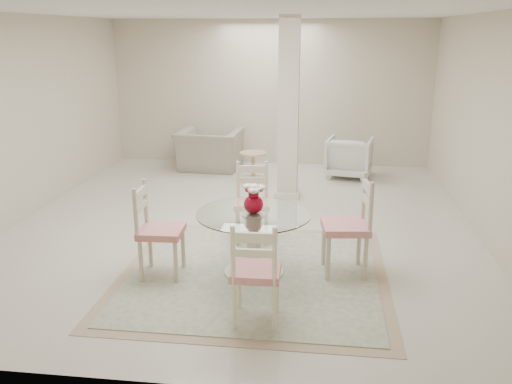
# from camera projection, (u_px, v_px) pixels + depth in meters

# --- Properties ---
(ground) EXTENTS (7.00, 7.00, 0.00)m
(ground) POSITION_uv_depth(u_px,v_px,m) (243.00, 223.00, 7.27)
(ground) COLOR beige
(ground) RESTS_ON ground
(room_shell) EXTENTS (6.02, 7.02, 2.71)m
(room_shell) POSITION_uv_depth(u_px,v_px,m) (242.00, 83.00, 6.74)
(room_shell) COLOR beige
(room_shell) RESTS_ON ground
(column) EXTENTS (0.30, 0.30, 2.70)m
(column) POSITION_uv_depth(u_px,v_px,m) (289.00, 110.00, 8.06)
(column) COLOR beige
(column) RESTS_ON ground
(area_rug) EXTENTS (2.79, 2.79, 0.02)m
(area_rug) POSITION_uv_depth(u_px,v_px,m) (254.00, 274.00, 5.73)
(area_rug) COLOR tan
(area_rug) RESTS_ON ground
(dining_table) EXTENTS (1.18, 1.18, 0.68)m
(dining_table) POSITION_uv_depth(u_px,v_px,m) (254.00, 244.00, 5.63)
(dining_table) COLOR beige
(dining_table) RESTS_ON ground
(red_vase) EXTENTS (0.24, 0.22, 0.31)m
(red_vase) POSITION_uv_depth(u_px,v_px,m) (254.00, 199.00, 5.49)
(red_vase) COLOR #9F041B
(red_vase) RESTS_ON dining_table
(dining_chair_east) EXTENTS (0.52, 0.52, 1.16)m
(dining_chair_east) POSITION_uv_depth(u_px,v_px,m) (353.00, 219.00, 5.58)
(dining_chair_east) COLOR beige
(dining_chair_east) RESTS_ON ground
(dining_chair_north) EXTENTS (0.47, 0.47, 1.05)m
(dining_chair_north) POSITION_uv_depth(u_px,v_px,m) (252.00, 196.00, 6.55)
(dining_chair_north) COLOR beige
(dining_chair_north) RESTS_ON ground
(dining_chair_west) EXTENTS (0.46, 0.46, 1.10)m
(dining_chair_west) POSITION_uv_depth(u_px,v_px,m) (154.00, 224.00, 5.54)
(dining_chair_west) COLOR beige
(dining_chair_west) RESTS_ON ground
(dining_chair_south) EXTENTS (0.43, 0.43, 1.05)m
(dining_chair_south) POSITION_uv_depth(u_px,v_px,m) (255.00, 266.00, 4.59)
(dining_chair_south) COLOR #F3ECC8
(dining_chair_south) RESTS_ON ground
(recliner_taupe) EXTENTS (1.19, 1.06, 0.73)m
(recliner_taupe) POSITION_uv_depth(u_px,v_px,m) (209.00, 150.00, 10.02)
(recliner_taupe) COLOR gray
(recliner_taupe) RESTS_ON ground
(armchair_white) EXTENTS (0.88, 0.90, 0.70)m
(armchair_white) POSITION_uv_depth(u_px,v_px,m) (349.00, 157.00, 9.50)
(armchair_white) COLOR white
(armchair_white) RESTS_ON ground
(side_table) EXTENTS (0.47, 0.47, 0.49)m
(side_table) POSITION_uv_depth(u_px,v_px,m) (253.00, 167.00, 9.31)
(side_table) COLOR tan
(side_table) RESTS_ON ground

